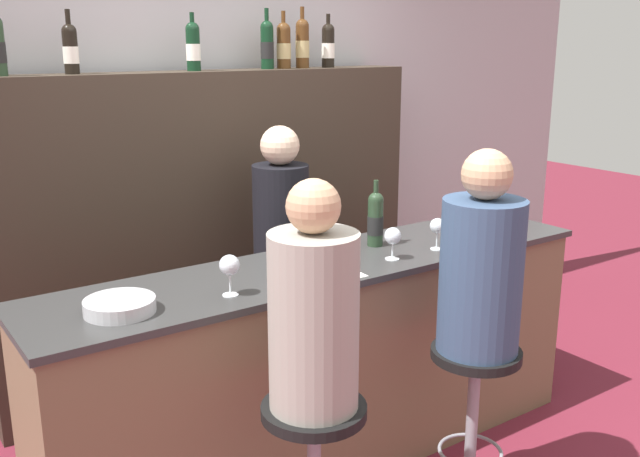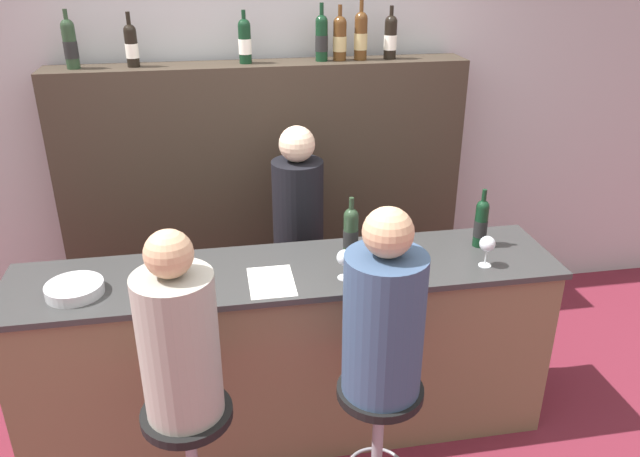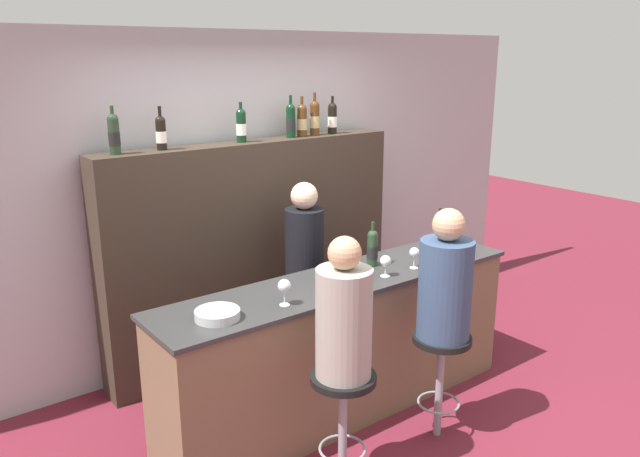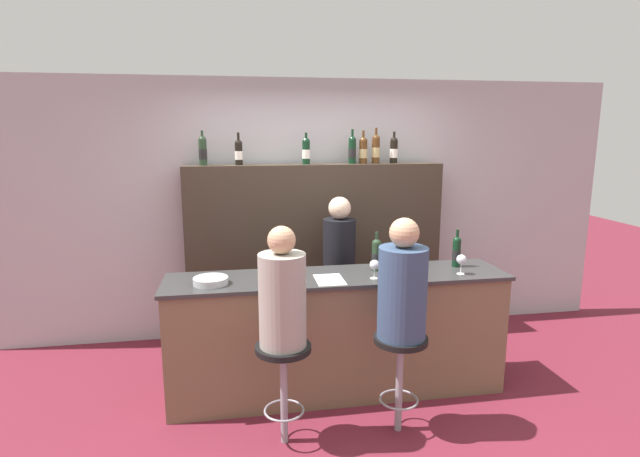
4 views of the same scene
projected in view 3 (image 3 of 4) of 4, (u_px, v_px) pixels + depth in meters
ground_plane at (367, 427)px, 4.19m from camera, size 16.00×16.00×0.00m
wall_back at (239, 196)px, 5.07m from camera, size 6.40×0.05×2.60m
bar_counter at (342, 346)px, 4.26m from camera, size 2.68×0.58×0.98m
back_bar_cabinet at (255, 252)px, 5.01m from camera, size 2.51×0.28×1.77m
wine_bottle_counter_0 at (372, 248)px, 4.35m from camera, size 0.08×0.08×0.32m
wine_bottle_counter_1 at (439, 231)px, 4.75m from camera, size 0.07×0.07×0.31m
wine_bottle_backbar_0 at (114, 134)px, 4.11m from camera, size 0.08×0.08×0.32m
wine_bottle_backbar_1 at (161, 132)px, 4.31m from camera, size 0.07×0.07×0.30m
wine_bottle_backbar_2 at (241, 125)px, 4.68m from camera, size 0.08×0.08×0.30m
wine_bottle_backbar_3 at (291, 120)px, 4.94m from camera, size 0.08×0.08×0.33m
wine_bottle_backbar_4 at (302, 120)px, 5.01m from camera, size 0.08×0.08×0.32m
wine_bottle_backbar_5 at (315, 118)px, 5.08m from camera, size 0.08×0.08×0.35m
wine_bottle_backbar_6 at (332, 118)px, 5.19m from camera, size 0.08×0.08×0.31m
wine_glass_0 at (284, 286)px, 3.66m from camera, size 0.08×0.08×0.16m
wine_glass_1 at (386, 262)px, 4.15m from camera, size 0.08×0.08×0.15m
wine_glass_2 at (414, 253)px, 4.30m from camera, size 0.07×0.07×0.15m
wine_glass_3 at (456, 241)px, 4.56m from camera, size 0.08×0.08×0.16m
metal_bowl at (217, 314)px, 3.50m from camera, size 0.26×0.26×0.05m
tasting_menu at (344, 286)px, 3.99m from camera, size 0.21×0.30×0.00m
bar_stool_left at (343, 400)px, 3.49m from camera, size 0.37×0.37×0.71m
guest_seated_left at (344, 317)px, 3.36m from camera, size 0.31×0.31×0.80m
bar_stool_right at (441, 358)px, 3.97m from camera, size 0.37×0.37×0.71m
guest_seated_right at (445, 283)px, 3.83m from camera, size 0.33×0.33×0.83m
bartender at (305, 286)px, 4.77m from camera, size 0.29×0.29×1.51m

